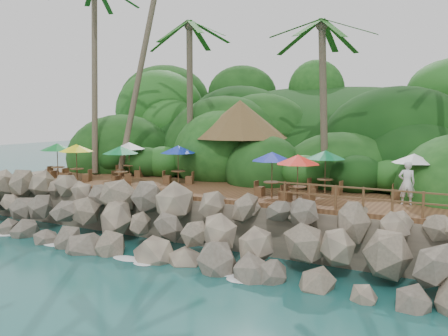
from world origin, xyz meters
The scene contains 11 objects.
ground centered at (0.00, 0.00, 0.00)m, with size 140.00×140.00×0.00m, color #19514F.
land_base centered at (0.00, 16.00, 1.05)m, with size 32.00×25.20×2.10m, color gray.
jungle_hill centered at (0.00, 23.50, 0.00)m, with size 44.80×28.00×15.40m, color #143811.
seawall centered at (0.00, 2.00, 1.15)m, with size 29.00×4.00×2.30m, color gray, non-canonical shape.
terrace centered at (0.00, 6.00, 2.20)m, with size 26.00×5.00×0.20m, color brown.
jungle_foliage centered at (0.00, 15.00, 0.00)m, with size 44.00×16.00×12.00m, color #143811, non-canonical shape.
foam_line centered at (0.00, 0.30, 0.03)m, with size 25.20×0.80×0.06m.
palapa centered at (-1.08, 9.83, 5.79)m, with size 5.52×5.52×4.60m.
dining_clusters centered at (-1.62, 5.86, 4.04)m, with size 21.29×5.13×2.09m.
railing centered at (7.56, 3.65, 2.91)m, with size 7.20×0.10×1.00m.
waiter centered at (8.77, 6.15, 3.23)m, with size 0.68×0.45×1.87m, color white.
Camera 1 is at (12.12, -15.71, 6.23)m, focal length 39.76 mm.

